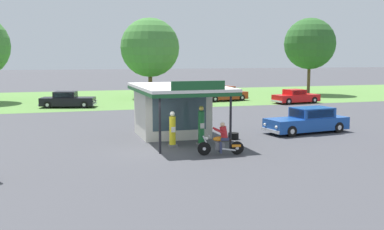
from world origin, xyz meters
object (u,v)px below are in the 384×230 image
parked_car_back_row_far_right (186,98)px  parked_car_back_row_centre_left (296,97)px  gas_pump_nearside (173,130)px  featured_classic_sedan (308,121)px  parked_car_second_row_spare (68,100)px  parked_car_back_row_centre_right (224,94)px  spare_tire_stack (233,136)px  gas_pump_offside (201,127)px  bystander_admiring_sedan (143,113)px  motorcycle_with_rider (222,141)px

parked_car_back_row_far_right → parked_car_back_row_centre_left: 11.29m
gas_pump_nearside → featured_classic_sedan: (9.14, 1.85, -0.13)m
parked_car_back_row_far_right → parked_car_second_row_spare: parked_car_back_row_far_right is taller
parked_car_back_row_far_right → featured_classic_sedan: bearing=-81.0°
gas_pump_nearside → parked_car_back_row_centre_left: size_ratio=0.36×
parked_car_back_row_centre_right → gas_pump_nearside: bearing=-117.0°
parked_car_back_row_centre_left → spare_tire_stack: size_ratio=8.46×
gas_pump_offside → bystander_admiring_sedan: 7.52m
parked_car_back_row_centre_right → spare_tire_stack: (-7.64, -21.56, -0.52)m
featured_classic_sedan → gas_pump_offside: bearing=-166.2°
featured_classic_sedan → bystander_admiring_sedan: (-9.31, 5.46, 0.19)m
gas_pump_offside → parked_car_back_row_centre_left: bearing=48.7°
gas_pump_offside → parked_car_second_row_spare: gas_pump_offside is taller
gas_pump_offside → bystander_admiring_sedan: bearing=103.5°
gas_pump_nearside → featured_classic_sedan: size_ratio=0.33×
parked_car_back_row_centre_right → parked_car_second_row_spare: 16.30m
motorcycle_with_rider → parked_car_back_row_centre_left: (15.79, 20.83, -0.02)m
featured_classic_sedan → bystander_admiring_sedan: bearing=149.6°
motorcycle_with_rider → bystander_admiring_sedan: 10.22m
gas_pump_nearside → gas_pump_offside: gas_pump_offside is taller
gas_pump_offside → motorcycle_with_rider: 2.75m
parked_car_second_row_spare → parked_car_back_row_centre_left: (22.23, -2.76, -0.03)m
featured_classic_sedan → parked_car_back_row_centre_right: 20.86m
parked_car_back_row_far_right → parked_car_second_row_spare: size_ratio=0.97×
motorcycle_with_rider → featured_classic_sedan: (7.42, 4.58, 0.06)m
featured_classic_sedan → parked_car_back_row_far_right: featured_classic_sedan is taller
parked_car_second_row_spare → bystander_admiring_sedan: (4.55, -13.55, 0.23)m
parked_car_back_row_centre_right → motorcycle_with_rider: bearing=-111.1°
spare_tire_stack → parked_car_second_row_spare: bearing=113.4°
spare_tire_stack → gas_pump_nearside: bearing=-165.1°
parked_car_back_row_far_right → parked_car_back_row_centre_right: size_ratio=0.97×
featured_classic_sedan → spare_tire_stack: 5.38m
parked_car_back_row_far_right → parked_car_back_row_centre_right: parked_car_back_row_centre_right is taller
spare_tire_stack → parked_car_back_row_centre_left: bearing=51.3°
gas_pump_offside → parked_car_back_row_centre_left: gas_pump_offside is taller
parked_car_back_row_centre_right → spare_tire_stack: bearing=-109.5°
gas_pump_offside → motorcycle_with_rider: gas_pump_offside is taller
gas_pump_offside → parked_car_back_row_far_right: size_ratio=0.40×
motorcycle_with_rider → parked_car_back_row_centre_right: (9.77, 25.31, 0.05)m
gas_pump_offside → spare_tire_stack: 2.61m
spare_tire_stack → featured_classic_sedan: bearing=8.9°
gas_pump_offside → parked_car_second_row_spare: size_ratio=0.39×
motorcycle_with_rider → bystander_admiring_sedan: (-1.90, 10.04, 0.25)m
featured_classic_sedan → parked_car_back_row_centre_left: 18.29m
featured_classic_sedan → parked_car_back_row_centre_left: (8.38, 16.25, -0.08)m
featured_classic_sedan → gas_pump_nearside: bearing=-168.6°
gas_pump_nearside → gas_pump_offside: 1.59m
parked_car_back_row_centre_right → parked_car_back_row_centre_left: bearing=-36.6°
gas_pump_nearside → bystander_admiring_sedan: 7.31m
parked_car_back_row_centre_left → bystander_admiring_sedan: bearing=-148.6°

